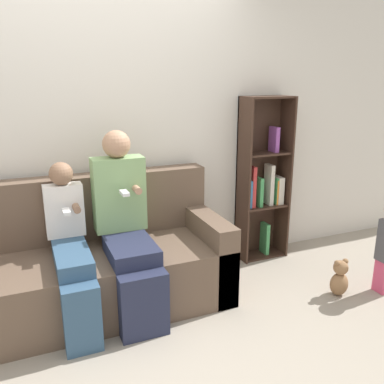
% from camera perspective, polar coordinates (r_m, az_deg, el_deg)
% --- Properties ---
extents(ground_plane, '(14.00, 14.00, 0.00)m').
position_cam_1_polar(ground_plane, '(2.95, -8.36, -19.64)').
color(ground_plane, '#9E9384').
extents(back_wall, '(10.00, 0.06, 2.55)m').
position_cam_1_polar(back_wall, '(3.38, -13.47, 8.17)').
color(back_wall, silver).
rests_on(back_wall, ground_plane).
extents(couch, '(2.02, 0.84, 0.97)m').
position_cam_1_polar(couch, '(3.21, -13.85, -10.09)').
color(couch, brown).
rests_on(couch, ground_plane).
extents(adult_seated, '(0.39, 0.76, 1.33)m').
position_cam_1_polar(adult_seated, '(3.00, -9.22, -4.22)').
color(adult_seated, '#232842').
rests_on(adult_seated, ground_plane).
extents(child_seated, '(0.27, 0.77, 1.12)m').
position_cam_1_polar(child_seated, '(2.93, -16.60, -7.70)').
color(child_seated, '#335170').
rests_on(child_seated, ground_plane).
extents(bookshelf, '(0.46, 0.25, 1.54)m').
position_cam_1_polar(bookshelf, '(3.91, 9.88, 1.33)').
color(bookshelf, '#3D281E').
rests_on(bookshelf, ground_plane).
extents(teddy_bear, '(0.15, 0.13, 0.31)m').
position_cam_1_polar(teddy_bear, '(3.54, 20.01, -11.32)').
color(teddy_bear, '#936B47').
rests_on(teddy_bear, ground_plane).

